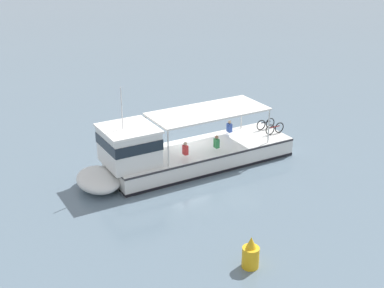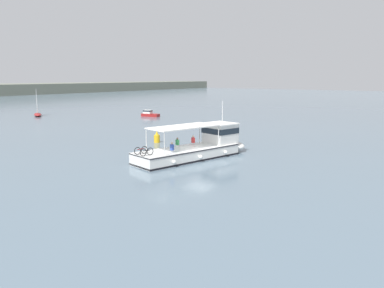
# 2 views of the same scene
# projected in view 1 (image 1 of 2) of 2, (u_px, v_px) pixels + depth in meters

# --- Properties ---
(ground_plane) EXTENTS (400.00, 400.00, 0.00)m
(ground_plane) POSITION_uv_depth(u_px,v_px,m) (184.00, 159.00, 30.83)
(ground_plane) COLOR slate
(ferry_main) EXTENTS (13.07, 5.89, 5.32)m
(ferry_main) POSITION_uv_depth(u_px,v_px,m) (176.00, 154.00, 28.94)
(ferry_main) COLOR white
(ferry_main) RESTS_ON ground
(channel_buoy) EXTENTS (0.70, 0.70, 1.40)m
(channel_buoy) POSITION_uv_depth(u_px,v_px,m) (251.00, 255.00, 20.81)
(channel_buoy) COLOR gold
(channel_buoy) RESTS_ON ground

